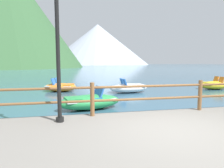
# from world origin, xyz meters

# --- Properties ---
(ground_plane) EXTENTS (200.00, 200.00, 0.00)m
(ground_plane) POSITION_xyz_m (0.00, 40.00, 0.00)
(ground_plane) COLOR #38607A
(dock_railing) EXTENTS (23.92, 0.12, 0.95)m
(dock_railing) POSITION_xyz_m (-0.00, 1.55, 0.97)
(dock_railing) COLOR brown
(dock_railing) RESTS_ON promenade_dock
(lamp_post) EXTENTS (0.28, 0.28, 4.25)m
(lamp_post) POSITION_xyz_m (-2.57, 1.16, 2.95)
(lamp_post) COLOR black
(lamp_post) RESTS_ON promenade_dock
(pedal_boat_0) EXTENTS (2.76, 1.66, 0.91)m
(pedal_boat_0) POSITION_xyz_m (-1.54, 4.04, 0.31)
(pedal_boat_0) COLOR green
(pedal_boat_0) RESTS_ON ground
(pedal_boat_1) EXTENTS (2.54, 1.49, 0.89)m
(pedal_boat_1) POSITION_xyz_m (1.29, 7.99, 0.30)
(pedal_boat_1) COLOR white
(pedal_boat_1) RESTS_ON ground
(pedal_boat_3) EXTENTS (2.24, 1.35, 0.88)m
(pedal_boat_3) POSITION_xyz_m (7.64, 8.29, 0.29)
(pedal_boat_3) COLOR yellow
(pedal_boat_3) RESTS_ON ground
(pedal_boat_4) EXTENTS (2.44, 1.97, 0.86)m
(pedal_boat_4) POSITION_xyz_m (-2.95, 9.41, 0.28)
(pedal_boat_4) COLOR orange
(pedal_boat_4) RESTS_ON ground
(cliff_headland) EXTENTS (49.97, 49.97, 36.05)m
(cliff_headland) POSITION_xyz_m (-21.39, 69.72, 16.92)
(cliff_headland) COLOR #386038
(cliff_headland) RESTS_ON ground
(distant_peak) EXTENTS (66.41, 66.41, 26.14)m
(distant_peak) POSITION_xyz_m (15.58, 128.51, 13.07)
(distant_peak) COLOR #A8B2C1
(distant_peak) RESTS_ON ground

